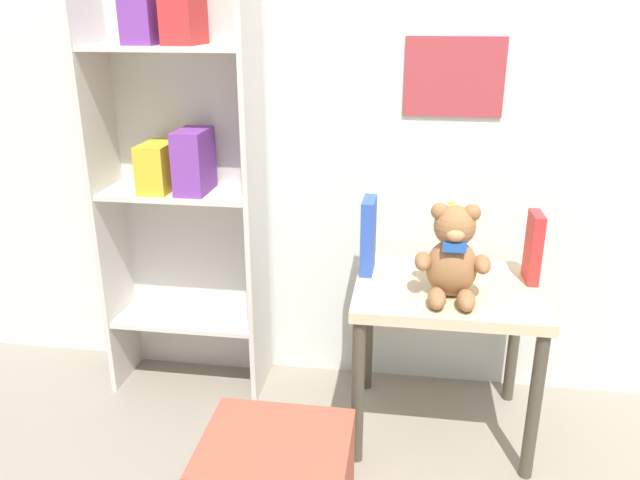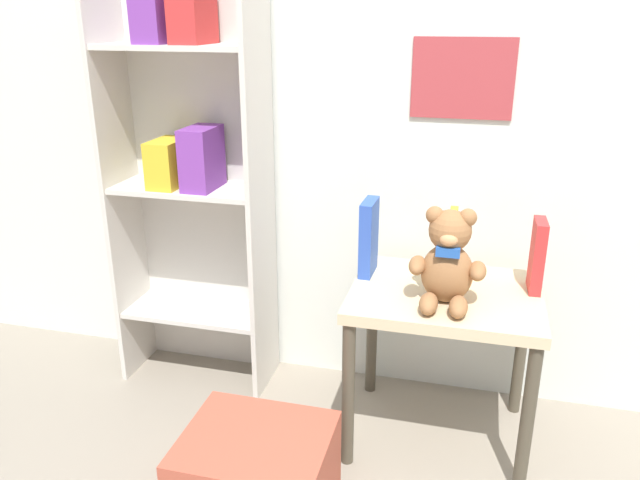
{
  "view_description": "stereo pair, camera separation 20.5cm",
  "coord_description": "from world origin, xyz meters",
  "px_view_note": "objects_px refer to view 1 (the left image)",
  "views": [
    {
      "loc": [
        -0.06,
        -0.7,
        1.36
      ],
      "look_at": [
        -0.34,
        1.2,
        0.65
      ],
      "focal_mm": 35.0,
      "sensor_mm": 36.0,
      "label": 1
    },
    {
      "loc": [
        0.14,
        -0.66,
        1.36
      ],
      "look_at": [
        -0.34,
        1.2,
        0.65
      ],
      "focal_mm": 35.0,
      "sensor_mm": 36.0,
      "label": 2
    }
  ],
  "objects_px": {
    "book_standing_blue": "(368,236)",
    "book_standing_yellow": "(449,241)",
    "display_table": "(446,309)",
    "bookshelf_side": "(182,165)",
    "book_standing_red": "(533,247)",
    "teddy_bear": "(453,256)",
    "storage_bin": "(276,480)"
  },
  "relations": [
    {
      "from": "display_table",
      "to": "book_standing_red",
      "type": "xyz_separation_m",
      "value": [
        0.26,
        0.08,
        0.2
      ]
    },
    {
      "from": "bookshelf_side",
      "to": "storage_bin",
      "type": "xyz_separation_m",
      "value": [
        0.47,
        -0.68,
        -0.72
      ]
    },
    {
      "from": "display_table",
      "to": "book_standing_blue",
      "type": "xyz_separation_m",
      "value": [
        -0.26,
        0.08,
        0.21
      ]
    },
    {
      "from": "book_standing_red",
      "to": "teddy_bear",
      "type": "bearing_deg",
      "value": -150.02
    },
    {
      "from": "teddy_bear",
      "to": "storage_bin",
      "type": "bearing_deg",
      "value": -138.92
    },
    {
      "from": "bookshelf_side",
      "to": "display_table",
      "type": "xyz_separation_m",
      "value": [
        0.93,
        -0.19,
        -0.4
      ]
    },
    {
      "from": "storage_bin",
      "to": "book_standing_red",
      "type": "bearing_deg",
      "value": 37.97
    },
    {
      "from": "display_table",
      "to": "book_standing_red",
      "type": "distance_m",
      "value": 0.34
    },
    {
      "from": "bookshelf_side",
      "to": "book_standing_blue",
      "type": "height_order",
      "value": "bookshelf_side"
    },
    {
      "from": "book_standing_yellow",
      "to": "storage_bin",
      "type": "height_order",
      "value": "book_standing_yellow"
    },
    {
      "from": "book_standing_red",
      "to": "display_table",
      "type": "bearing_deg",
      "value": -165.03
    },
    {
      "from": "bookshelf_side",
      "to": "book_standing_red",
      "type": "bearing_deg",
      "value": -5.48
    },
    {
      "from": "teddy_bear",
      "to": "book_standing_red",
      "type": "distance_m",
      "value": 0.31
    },
    {
      "from": "teddy_bear",
      "to": "book_standing_red",
      "type": "bearing_deg",
      "value": 31.73
    },
    {
      "from": "teddy_bear",
      "to": "display_table",
      "type": "bearing_deg",
      "value": 90.72
    },
    {
      "from": "display_table",
      "to": "storage_bin",
      "type": "relative_size",
      "value": 1.44
    },
    {
      "from": "display_table",
      "to": "book_standing_blue",
      "type": "distance_m",
      "value": 0.35
    },
    {
      "from": "bookshelf_side",
      "to": "book_standing_yellow",
      "type": "relative_size",
      "value": 6.62
    },
    {
      "from": "storage_bin",
      "to": "teddy_bear",
      "type": "bearing_deg",
      "value": 41.08
    },
    {
      "from": "teddy_bear",
      "to": "book_standing_red",
      "type": "relative_size",
      "value": 1.29
    },
    {
      "from": "teddy_bear",
      "to": "book_standing_yellow",
      "type": "distance_m",
      "value": 0.18
    },
    {
      "from": "book_standing_blue",
      "to": "book_standing_yellow",
      "type": "xyz_separation_m",
      "value": [
        0.26,
        0.01,
        -0.01
      ]
    },
    {
      "from": "book_standing_yellow",
      "to": "storage_bin",
      "type": "xyz_separation_m",
      "value": [
        -0.46,
        -0.59,
        -0.52
      ]
    },
    {
      "from": "book_standing_blue",
      "to": "storage_bin",
      "type": "xyz_separation_m",
      "value": [
        -0.2,
        -0.57,
        -0.53
      ]
    },
    {
      "from": "teddy_bear",
      "to": "storage_bin",
      "type": "distance_m",
      "value": 0.82
    },
    {
      "from": "book_standing_blue",
      "to": "book_standing_yellow",
      "type": "height_order",
      "value": "book_standing_blue"
    },
    {
      "from": "teddy_bear",
      "to": "book_standing_blue",
      "type": "distance_m",
      "value": 0.31
    },
    {
      "from": "bookshelf_side",
      "to": "book_standing_red",
      "type": "relative_size",
      "value": 6.68
    },
    {
      "from": "display_table",
      "to": "teddy_bear",
      "type": "distance_m",
      "value": 0.23
    },
    {
      "from": "bookshelf_side",
      "to": "teddy_bear",
      "type": "relative_size",
      "value": 5.18
    },
    {
      "from": "bookshelf_side",
      "to": "book_standing_yellow",
      "type": "distance_m",
      "value": 0.96
    },
    {
      "from": "bookshelf_side",
      "to": "book_standing_red",
      "type": "xyz_separation_m",
      "value": [
        1.2,
        -0.11,
        -0.2
      ]
    }
  ]
}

